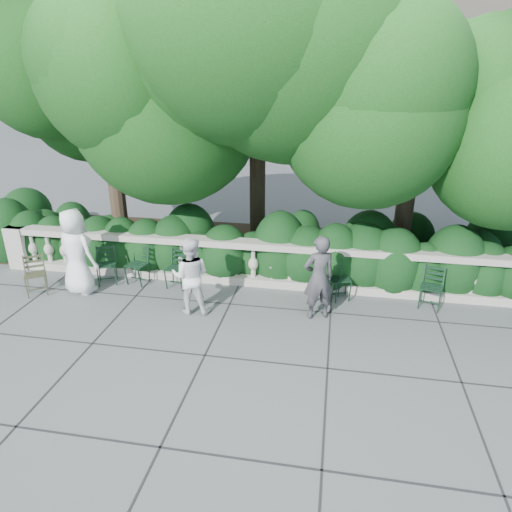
% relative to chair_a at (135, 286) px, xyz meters
% --- Properties ---
extents(ground, '(90.00, 90.00, 0.00)m').
position_rel_chair_a_xyz_m(ground, '(2.72, -1.24, 0.00)').
color(ground, '#505357').
rests_on(ground, ground).
extents(balustrade, '(12.00, 0.44, 1.00)m').
position_rel_chair_a_xyz_m(balustrade, '(2.72, 0.56, 0.49)').
color(balustrade, '#9E998E').
rests_on(balustrade, ground).
extents(shrub_hedge, '(15.00, 2.60, 1.70)m').
position_rel_chair_a_xyz_m(shrub_hedge, '(2.72, 1.76, 0.00)').
color(shrub_hedge, black).
rests_on(shrub_hedge, ground).
extents(tree_canopy, '(15.04, 6.52, 6.78)m').
position_rel_chair_a_xyz_m(tree_canopy, '(3.41, 1.95, 3.96)').
color(tree_canopy, '#3F3023').
rests_on(tree_canopy, ground).
extents(chair_a, '(0.53, 0.56, 0.84)m').
position_rel_chair_a_xyz_m(chair_a, '(0.00, 0.00, 0.00)').
color(chair_a, black).
rests_on(chair_a, ground).
extents(chair_b, '(0.60, 0.62, 0.84)m').
position_rel_chair_a_xyz_m(chair_b, '(-0.56, -0.11, 0.00)').
color(chair_b, black).
rests_on(chair_b, ground).
extents(chair_c, '(0.50, 0.53, 0.84)m').
position_rel_chair_a_xyz_m(chair_c, '(0.92, -0.03, 0.00)').
color(chair_c, black).
rests_on(chair_c, ground).
extents(chair_d, '(0.55, 0.57, 0.84)m').
position_rel_chair_a_xyz_m(chair_d, '(4.40, 0.06, 0.00)').
color(chair_d, black).
rests_on(chair_d, ground).
extents(chair_e, '(0.55, 0.58, 0.84)m').
position_rel_chair_a_xyz_m(chair_e, '(6.08, -0.03, 0.00)').
color(chair_e, black).
rests_on(chair_e, ground).
extents(chair_f, '(0.51, 0.54, 0.84)m').
position_rel_chair_a_xyz_m(chair_f, '(4.13, -0.00, 0.00)').
color(chair_f, black).
rests_on(chair_f, ground).
extents(chair_weathered, '(0.63, 0.64, 0.84)m').
position_rel_chair_a_xyz_m(chair_weathered, '(-1.74, -0.83, 0.00)').
color(chair_weathered, black).
rests_on(chair_weathered, ground).
extents(person_businessman, '(1.02, 0.83, 1.81)m').
position_rel_chair_a_xyz_m(person_businessman, '(-0.98, -0.44, 0.90)').
color(person_businessman, white).
rests_on(person_businessman, ground).
extents(person_woman_grey, '(0.70, 0.60, 1.63)m').
position_rel_chair_a_xyz_m(person_woman_grey, '(3.96, -0.63, 0.82)').
color(person_woman_grey, '#3A3A3E').
rests_on(person_woman_grey, ground).
extents(person_casual_man, '(0.79, 0.64, 1.51)m').
position_rel_chair_a_xyz_m(person_casual_man, '(1.58, -0.85, 0.75)').
color(person_casual_man, white).
rests_on(person_casual_man, ground).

